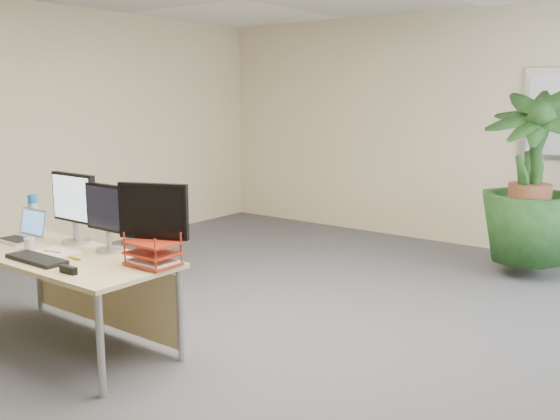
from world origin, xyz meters
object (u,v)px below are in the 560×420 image
Objects in this scene: desk at (74,271)px; floor_plant at (529,200)px; monitor_left at (74,203)px; monitor_right at (107,213)px; laptop at (24,232)px.

floor_plant is (2.06, 3.65, 0.22)m from desk.
monitor_right is (0.40, -0.01, -0.03)m from monitor_left.
desk is 3.38× the size of monitor_left.
floor_plant is at bearing 56.95° from monitor_left.
desk is 0.51m from monitor_left.
floor_plant is 3.97m from monitor_right.
desk is 4.20m from floor_plant.
desk is at bearing 0.26° from laptop.
floor_plant is 3.18× the size of monitor_right.
laptop is at bearing -168.42° from monitor_right.
laptop is at bearing -156.44° from monitor_left.
floor_plant reaches higher than monitor_right.
monitor_right reaches higher than desk.
monitor_left reaches higher than desk.
monitor_left is 0.50m from laptop.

